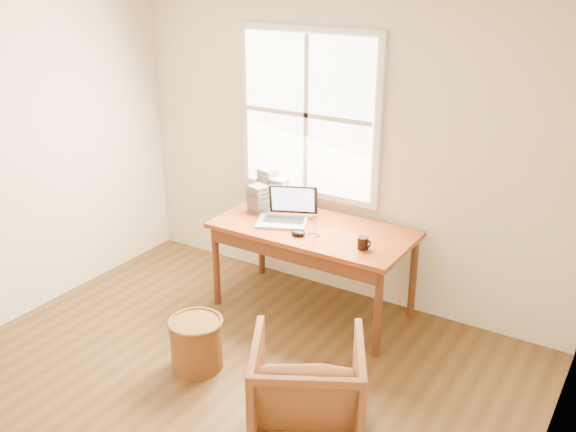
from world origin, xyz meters
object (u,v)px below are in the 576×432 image
at_px(wicker_stool, 197,344).
at_px(laptop, 282,206).
at_px(coffee_mug, 363,243).
at_px(desk, 313,230).
at_px(cd_stack_a, 280,193).
at_px(armchair, 307,386).

relative_size(wicker_stool, laptop, 0.85).
xyz_separation_m(wicker_stool, coffee_mug, (0.81, 0.98, 0.61)).
height_order(desk, wicker_stool, desk).
height_order(wicker_stool, cd_stack_a, cd_stack_a).
relative_size(desk, cd_stack_a, 6.11).
bearing_deg(armchair, wicker_stool, -37.02).
height_order(wicker_stool, coffee_mug, coffee_mug).
relative_size(desk, wicker_stool, 4.33).
distance_m(desk, wicker_stool, 1.30).
xyz_separation_m(wicker_stool, cd_stack_a, (-0.17, 1.38, 0.70)).
distance_m(laptop, cd_stack_a, 0.36).
distance_m(desk, coffee_mug, 0.54).
distance_m(laptop, coffee_mug, 0.78).
distance_m(armchair, wicker_stool, 1.02).
bearing_deg(cd_stack_a, coffee_mug, -21.83).
height_order(desk, armchair, desk).
height_order(desk, coffee_mug, coffee_mug).
bearing_deg(coffee_mug, wicker_stool, -152.51).
relative_size(armchair, cd_stack_a, 2.65).
xyz_separation_m(desk, armchair, (0.71, -1.30, -0.41)).
bearing_deg(cd_stack_a, desk, -26.27).
distance_m(wicker_stool, coffee_mug, 1.41).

